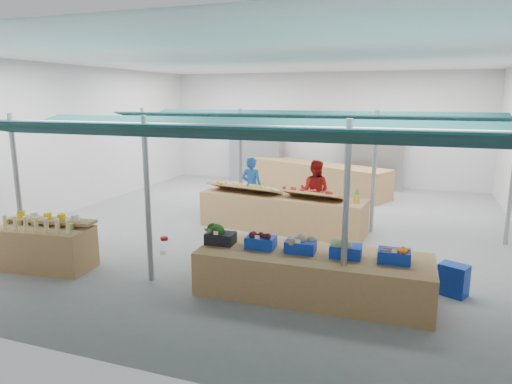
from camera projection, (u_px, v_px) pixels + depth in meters
floor at (270, 227)px, 11.77m from camera, size 13.00×13.00×0.00m
hall at (286, 121)px, 12.55m from camera, size 13.00×13.00×13.00m
pole_grid at (279, 170)px, 9.53m from camera, size 10.00×4.60×3.00m
awnings at (279, 123)px, 9.33m from camera, size 9.50×7.08×0.30m
back_shelving_left at (256, 156)px, 17.91m from camera, size 2.00×0.50×2.00m
back_shelving_right at (374, 162)px, 16.43m from camera, size 2.00×0.50×2.00m
bottle_shelf at (46, 246)px, 8.93m from camera, size 1.94×1.30×1.11m
veg_counter at (312, 275)px, 7.67m from camera, size 3.90×1.37×0.75m
fruit_counter at (281, 213)px, 11.44m from camera, size 4.25×1.37×0.89m
far_counter at (314, 177)px, 16.19m from camera, size 5.55×3.32×1.00m
crate_stack at (453, 280)px, 7.72m from camera, size 0.54×0.48×0.54m
vendor_left at (252, 187)px, 12.77m from camera, size 0.64×0.45×1.67m
vendor_right at (315, 191)px, 12.18m from camera, size 0.87×0.70×1.67m
crate_broccoli at (221, 235)px, 8.07m from camera, size 0.51×0.41×0.35m
crate_beets at (261, 240)px, 7.85m from camera, size 0.51×0.41×0.29m
crate_celeriac at (301, 244)px, 7.63m from camera, size 0.51×0.41×0.31m
crate_cabbage at (346, 248)px, 7.39m from camera, size 0.51×0.41×0.35m
crate_carrots at (394, 255)px, 7.17m from camera, size 0.51×0.41×0.29m
sparrow at (208, 231)px, 7.98m from camera, size 0.12×0.09×0.11m
pole_ribbon at (164, 240)px, 7.24m from camera, size 0.12×0.12×0.28m
apple_heap_yellow at (244, 186)px, 11.64m from camera, size 2.00×1.04×0.27m
apple_heap_red at (313, 193)px, 10.88m from camera, size 1.60×0.96×0.27m
pineapple at (357, 196)px, 10.45m from camera, size 0.14×0.14×0.39m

